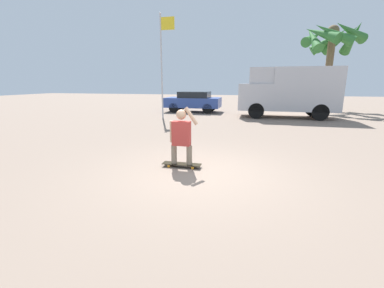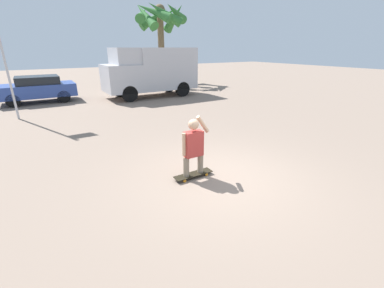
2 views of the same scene
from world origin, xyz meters
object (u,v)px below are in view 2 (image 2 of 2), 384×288
person_skateboarder (193,144)px  camper_van (151,70)px  palm_tree_near_van (159,18)px  flagpole (1,36)px  skateboard (193,174)px  parked_car_blue (38,88)px

person_skateboarder → camper_van: bearing=71.4°
palm_tree_near_van → flagpole: (-10.50, -7.62, -1.78)m
camper_van → skateboard: bearing=-108.6°
person_skateboarder → palm_tree_near_van: 18.19m
camper_van → person_skateboarder: bearing=-108.6°
skateboard → person_skateboarder: bearing=180.0°
skateboard → palm_tree_near_van: (6.90, 16.27, 5.10)m
person_skateboarder → camper_van: camper_van is taller
parked_car_blue → flagpole: 4.64m
parked_car_blue → palm_tree_near_van: size_ratio=0.61×
palm_tree_near_van → flagpole: 13.10m
parked_car_blue → camper_van: bearing=-14.4°
camper_van → flagpole: 7.73m
person_skateboarder → camper_van: 11.37m
person_skateboarder → palm_tree_near_van: size_ratio=0.22×
camper_van → parked_car_blue: size_ratio=1.44×
parked_car_blue → person_skateboarder: bearing=-77.8°
parked_car_blue → skateboard: bearing=-77.8°
skateboard → parked_car_blue: bearing=102.2°
person_skateboarder → parked_car_blue: (-2.68, 12.37, -0.06)m
palm_tree_near_van → flagpole: bearing=-144.0°
palm_tree_near_van → flagpole: size_ratio=1.10×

